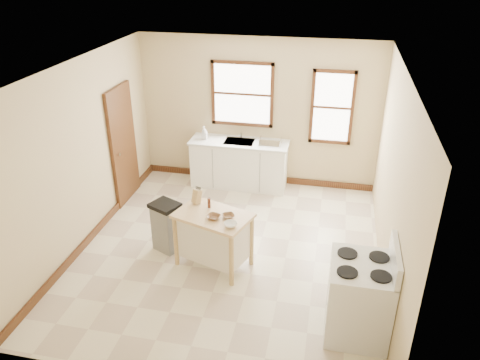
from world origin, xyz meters
name	(u,v)px	position (x,y,z in m)	size (l,w,h in m)	color
floor	(229,251)	(0.00, 0.00, 0.00)	(5.00, 5.00, 0.00)	beige
ceiling	(226,70)	(0.00, 0.00, 2.80)	(5.00, 5.00, 0.00)	white
wall_back	(258,113)	(0.00, 2.50, 1.40)	(4.50, 0.04, 2.80)	tan
wall_left	(81,156)	(-2.25, 0.00, 1.40)	(0.04, 5.00, 2.80)	tan
wall_right	(394,184)	(2.25, 0.00, 1.40)	(0.04, 5.00, 2.80)	tan
window_main	(242,94)	(-0.30, 2.48, 1.75)	(1.17, 0.06, 1.22)	#39170F
window_side	(332,108)	(1.35, 2.48, 1.60)	(0.77, 0.06, 1.37)	#39170F
door_left	(123,145)	(-2.21, 1.30, 1.05)	(0.06, 0.90, 2.10)	#39170F
baseboard_back	(257,178)	(0.00, 2.47, 0.06)	(4.50, 0.04, 0.12)	#39170F
baseboard_left	(96,231)	(-2.22, 0.00, 0.06)	(0.04, 5.00, 0.12)	#39170F
sink_counter	(239,164)	(-0.30, 2.20, 0.46)	(1.86, 0.62, 0.92)	white
faucet	(241,133)	(-0.30, 2.38, 1.03)	(0.03, 0.03, 0.22)	silver
soap_bottle_a	(204,133)	(-0.97, 2.19, 1.05)	(0.10, 0.10, 0.25)	#B2B2B2
soap_bottle_b	(204,134)	(-0.97, 2.19, 1.02)	(0.09, 0.10, 0.21)	#B2B2B2
dish_rack	(270,142)	(0.29, 2.19, 0.97)	(0.41, 0.30, 0.10)	silver
kitchen_island	(214,240)	(-0.14, -0.36, 0.42)	(1.04, 0.66, 0.85)	#DAB780
knife_block	(197,197)	(-0.45, -0.08, 0.95)	(0.10, 0.10, 0.20)	tan
pepper_grinder	(209,203)	(-0.24, -0.18, 0.92)	(0.04, 0.04, 0.15)	#452112
bowl_a	(214,217)	(-0.10, -0.46, 0.87)	(0.18, 0.18, 0.05)	brown
bowl_b	(228,216)	(0.09, -0.39, 0.87)	(0.17, 0.17, 0.04)	brown
bowl_c	(231,225)	(0.18, -0.61, 0.88)	(0.18, 0.18, 0.06)	white
trash_bin	(166,226)	(-0.94, -0.12, 0.40)	(0.41, 0.34, 0.79)	gray
gas_stove	(360,290)	(1.88, -1.29, 0.62)	(0.78, 0.80, 1.24)	silver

